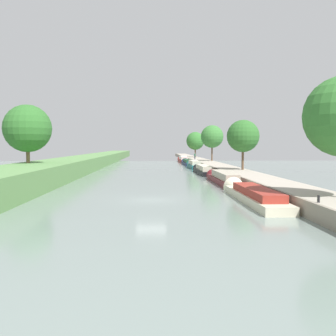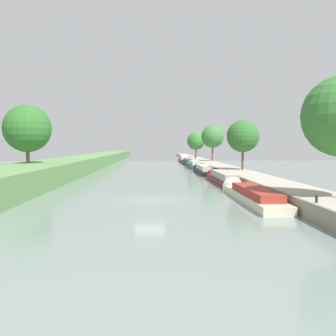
{
  "view_description": "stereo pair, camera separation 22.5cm",
  "coord_description": "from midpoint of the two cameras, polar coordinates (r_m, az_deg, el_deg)",
  "views": [
    {
      "loc": [
        0.18,
        -30.84,
        4.53
      ],
      "look_at": [
        2.49,
        27.69,
        1.0
      ],
      "focal_mm": 40.04,
      "sensor_mm": 36.0,
      "label": 1
    },
    {
      "loc": [
        0.41,
        -30.84,
        4.53
      ],
      "look_at": [
        2.49,
        27.69,
        1.0
      ],
      "focal_mm": 40.04,
      "sensor_mm": 36.0,
      "label": 2
    }
  ],
  "objects": [
    {
      "name": "narrowboat_teal",
      "position": [
        76.03,
        3.85,
        0.5
      ],
      "size": [
        1.96,
        12.44,
        2.09
      ],
      "color": "#195B60",
      "rests_on": "ground_plane"
    },
    {
      "name": "right_towpath",
      "position": [
        33.2,
        18.3,
        -3.64
      ],
      "size": [
        4.0,
        260.0,
        1.06
      ],
      "color": "#A89E8E",
      "rests_on": "ground_plane"
    },
    {
      "name": "mooring_bollard_near",
      "position": [
        24.53,
        21.7,
        -4.39
      ],
      "size": [
        0.16,
        0.16,
        0.45
      ],
      "color": "black",
      "rests_on": "right_towpath"
    },
    {
      "name": "person_walking",
      "position": [
        93.64,
        4.05,
        1.85
      ],
      "size": [
        0.34,
        0.34,
        1.66
      ],
      "color": "#282D42",
      "rests_on": "right_towpath"
    },
    {
      "name": "narrowboat_black",
      "position": [
        61.3,
        5.23,
        -0.28
      ],
      "size": [
        1.89,
        14.31,
        1.95
      ],
      "color": "black",
      "rests_on": "ground_plane"
    },
    {
      "name": "stone_quay",
      "position": [
        32.51,
        14.78,
        -3.68
      ],
      "size": [
        0.25,
        260.0,
        1.11
      ],
      "color": "gray",
      "rests_on": "ground_plane"
    },
    {
      "name": "narrowboat_navy",
      "position": [
        89.37,
        2.91,
        0.87
      ],
      "size": [
        2.02,
        14.28,
        1.92
      ],
      "color": "#141E42",
      "rests_on": "ground_plane"
    },
    {
      "name": "tree_leftbank_downstream",
      "position": [
        49.6,
        -20.74,
        5.65
      ],
      "size": [
        5.87,
        5.87,
        7.23
      ],
      "color": "brown",
      "rests_on": "left_grassy_bank"
    },
    {
      "name": "tree_rightbank_far",
      "position": [
        111.82,
        4.12,
        4.14
      ],
      "size": [
        5.32,
        5.32,
        7.5
      ],
      "color": "brown",
      "rests_on": "right_towpath"
    },
    {
      "name": "narrowboat_cream",
      "position": [
        31.91,
        12.33,
        -3.91
      ],
      "size": [
        2.17,
        14.44,
        2.06
      ],
      "color": "beige",
      "rests_on": "ground_plane"
    },
    {
      "name": "narrowboat_red",
      "position": [
        103.86,
        2.23,
        1.3
      ],
      "size": [
        2.2,
        14.75,
        2.27
      ],
      "color": "maroon",
      "rests_on": "ground_plane"
    },
    {
      "name": "tree_rightbank_midfar",
      "position": [
        85.1,
        6.65,
        4.77
      ],
      "size": [
        5.09,
        5.09,
        8.02
      ],
      "color": "brown",
      "rests_on": "right_towpath"
    },
    {
      "name": "mooring_bollard_far",
      "position": [
        110.31,
        2.91,
        1.76
      ],
      "size": [
        0.16,
        0.16,
        0.45
      ],
      "color": "black",
      "rests_on": "right_towpath"
    },
    {
      "name": "narrowboat_maroon",
      "position": [
        45.64,
        8.15,
        -1.54
      ],
      "size": [
        1.88,
        14.78,
        2.0
      ],
      "color": "maroon",
      "rests_on": "ground_plane"
    },
    {
      "name": "ground_plane",
      "position": [
        31.17,
        -2.79,
        -4.91
      ],
      "size": [
        160.0,
        160.0,
        0.0
      ],
      "primitive_type": "plane",
      "color": "slate"
    },
    {
      "name": "tree_rightbank_midnear",
      "position": [
        54.48,
        11.23,
        4.78
      ],
      "size": [
        4.6,
        4.6,
        7.11
      ],
      "color": "brown",
      "rests_on": "right_towpath"
    }
  ]
}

